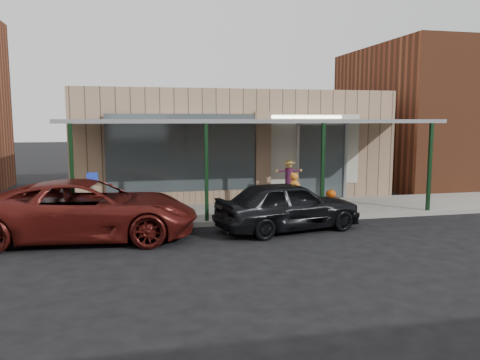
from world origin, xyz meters
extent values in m
plane|color=black|center=(0.00, 0.00, 0.00)|extent=(120.00, 120.00, 0.00)
cube|color=gray|center=(0.00, 3.60, 0.07)|extent=(40.00, 3.20, 0.15)
cube|color=#8B7055|center=(0.00, 8.20, 2.10)|extent=(12.00, 6.00, 4.20)
cube|color=#3F484C|center=(-2.20, 5.05, 1.90)|extent=(5.20, 0.06, 2.80)
cube|color=#3F484C|center=(3.00, 5.18, 1.50)|extent=(1.80, 0.06, 2.80)
cube|color=#8B7055|center=(0.70, 5.10, 1.70)|extent=(0.55, 0.30, 3.40)
cube|color=#8B7055|center=(-2.20, 5.10, 0.35)|extent=(5.20, 0.30, 0.50)
cube|color=#B6B3A1|center=(0.00, 5.17, 2.00)|extent=(9.00, 0.02, 2.60)
cube|color=white|center=(0.00, 5.14, 3.20)|extent=(7.50, 0.03, 0.10)
cube|color=gray|center=(0.00, 3.60, 3.05)|extent=(12.00, 3.00, 0.12)
cube|color=black|center=(-5.50, 2.15, 1.55)|extent=(0.10, 0.10, 2.95)
cube|color=black|center=(-1.80, 2.15, 1.55)|extent=(0.10, 0.10, 2.95)
cube|color=black|center=(1.80, 2.15, 1.55)|extent=(0.10, 0.10, 2.95)
cube|color=black|center=(5.50, 2.15, 1.55)|extent=(0.10, 0.10, 2.95)
cube|color=brown|center=(13.00, 9.20, 3.25)|extent=(12.00, 8.00, 6.50)
cylinder|color=#4D311E|center=(1.38, 4.13, 0.36)|extent=(0.76, 0.76, 0.41)
cylinder|color=navy|center=(1.38, 4.13, 0.72)|extent=(0.28, 0.28, 0.31)
cylinder|color=maroon|center=(1.38, 4.13, 1.16)|extent=(0.30, 0.30, 0.57)
sphere|color=#DABE54|center=(1.38, 4.13, 1.55)|extent=(0.23, 0.23, 0.23)
cone|color=#DABE54|center=(1.38, 4.13, 1.68)|extent=(0.37, 0.37, 0.14)
cylinder|color=#4D311E|center=(2.43, 2.91, 0.35)|extent=(0.70, 0.70, 0.41)
ellipsoid|color=#D8620D|center=(2.43, 2.91, 0.69)|extent=(0.32, 0.32, 0.26)
cylinder|color=#4C471E|center=(2.43, 2.91, 0.84)|extent=(0.04, 0.04, 0.06)
cylinder|color=gray|center=(-5.00, 2.40, 0.73)|extent=(0.04, 0.04, 1.17)
cube|color=blue|center=(-5.00, 2.40, 1.47)|extent=(0.30, 0.09, 0.31)
imported|color=black|center=(0.34, 1.07, 0.71)|extent=(4.40, 2.49, 1.41)
ellipsoid|color=#D36425|center=(0.79, 1.84, 1.11)|extent=(0.34, 0.28, 0.43)
sphere|color=#D36425|center=(0.79, 1.88, 1.41)|extent=(0.25, 0.25, 0.25)
cylinder|color=#1E7E1C|center=(0.79, 1.84, 1.28)|extent=(0.17, 0.17, 0.02)
imported|color=#521410|center=(-5.03, 1.27, 0.78)|extent=(5.82, 3.12, 1.56)
camera|label=1|loc=(-3.79, -11.21, 3.08)|focal=35.00mm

